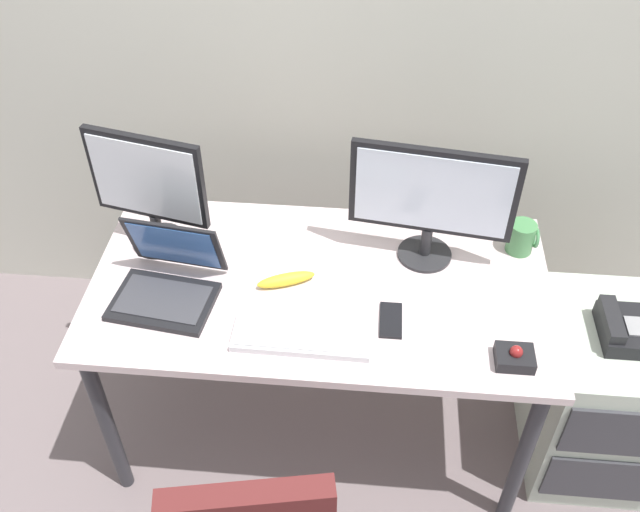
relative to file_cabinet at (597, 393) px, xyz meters
name	(u,v)px	position (x,y,z in m)	size (l,w,h in m)	color
ground_plane	(320,419)	(-0.98, 0.02, -0.32)	(8.00, 8.00, 0.00)	slate
desk	(320,301)	(-0.98, 0.02, 0.35)	(1.48, 0.78, 0.76)	beige
file_cabinet	(597,393)	(0.00, 0.00, 0.00)	(0.42, 0.53, 0.65)	beige
desk_phone	(625,329)	(-0.01, -0.02, 0.36)	(0.17, 0.20, 0.09)	black
monitor_main	(432,198)	(-0.64, 0.19, 0.68)	(0.52, 0.18, 0.42)	#262628
monitor_side	(148,186)	(-1.55, 0.17, 0.67)	(0.39, 0.18, 0.43)	#262628
keyboard	(301,337)	(-1.01, -0.22, 0.45)	(0.41, 0.14, 0.03)	silver
laptop	(168,280)	(-1.45, -0.06, 0.49)	(0.34, 0.33, 0.23)	black
trackball_mouse	(515,357)	(-0.40, -0.25, 0.46)	(0.11, 0.09, 0.07)	black
coffee_mug	(522,237)	(-0.32, 0.25, 0.49)	(0.10, 0.09, 0.11)	#47884E
cell_phone	(391,320)	(-0.75, -0.12, 0.44)	(0.07, 0.14, 0.01)	black
banana	(286,280)	(-1.09, 0.01, 0.45)	(0.19, 0.04, 0.04)	yellow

